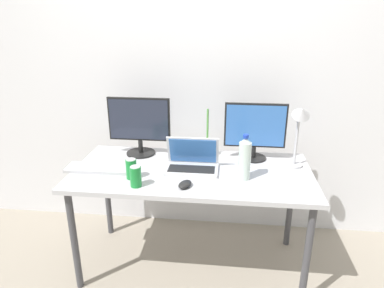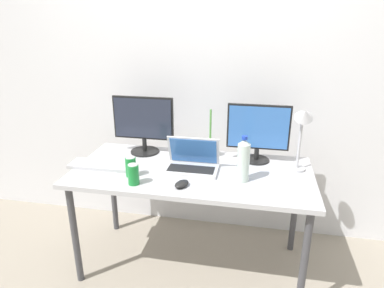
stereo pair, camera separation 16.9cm
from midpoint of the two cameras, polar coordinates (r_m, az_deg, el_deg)
name	(u,v)px [view 1 (the left image)]	position (r m, az deg, el deg)	size (l,w,h in m)	color
ground_plane	(192,263)	(2.62, -1.96, -19.24)	(16.00, 16.00, 0.00)	gray
wall_back	(201,70)	(2.63, -0.44, 12.29)	(7.00, 0.08, 2.60)	silver
work_desk	(192,179)	(2.25, -2.16, -5.93)	(1.54, 0.73, 0.74)	#424247
monitor_left	(139,124)	(2.45, -10.75, 3.20)	(0.44, 0.21, 0.41)	black
monitor_center	(255,129)	(2.34, 8.44, 2.38)	(0.42, 0.18, 0.40)	black
laptop_silver	(193,162)	(2.21, -2.07, -3.09)	(0.34, 0.21, 0.22)	silver
keyboard_main	(99,168)	(2.32, -17.21, -3.91)	(0.43, 0.15, 0.02)	#B2B2B7
mouse_by_keyboard	(185,184)	(2.01, -3.61, -6.75)	(0.07, 0.11, 0.03)	black
water_bottle	(245,159)	(2.07, 6.47, -2.48)	(0.08, 0.08, 0.29)	silver
soda_can_near_keyboard	(136,176)	(2.03, -11.75, -5.36)	(0.07, 0.07, 0.13)	#197F33
soda_can_by_laptop	(131,169)	(2.14, -12.33, -4.09)	(0.07, 0.07, 0.13)	#197F33
bamboo_vase	(207,147)	(2.42, 0.55, -0.53)	(0.08, 0.08, 0.34)	#B2D1B7
desk_lamp	(300,125)	(2.21, 15.44, 3.09)	(0.11, 0.18, 0.44)	#B7B7BC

